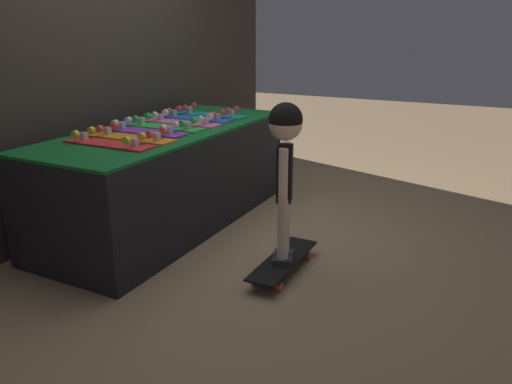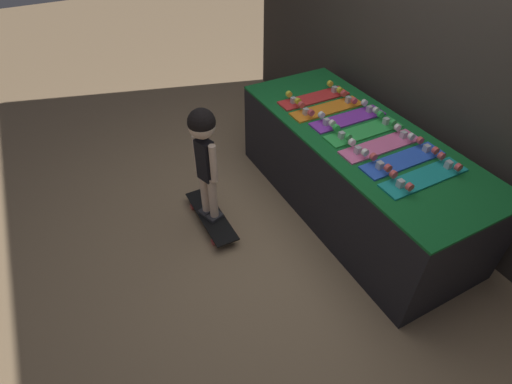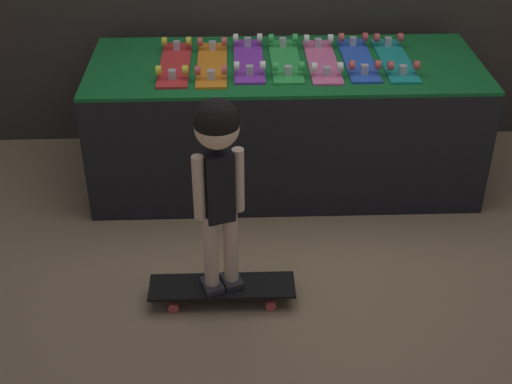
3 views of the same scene
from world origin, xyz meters
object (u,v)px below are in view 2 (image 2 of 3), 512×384
object	(u,v)px
skateboard_green_on_rack	(364,130)
child	(204,146)
skateboard_blue_on_rack	(403,159)
skateboard_pink_on_rack	(381,145)
skateboard_purple_on_rack	(348,118)
skateboard_teal_on_rack	(424,176)
skateboard_orange_on_rack	(327,108)
skateboard_red_on_rack	(314,97)
skateboard_on_floor	(211,216)

from	to	relation	value
skateboard_green_on_rack	child	distance (m)	1.24
skateboard_green_on_rack	skateboard_blue_on_rack	xyz separation A→B (m)	(0.43, 0.00, 0.00)
skateboard_green_on_rack	skateboard_pink_on_rack	size ratio (longest dim) A/B	1.00
skateboard_purple_on_rack	skateboard_pink_on_rack	distance (m)	0.43
skateboard_green_on_rack	skateboard_teal_on_rack	bearing A→B (deg)	-1.25
skateboard_blue_on_rack	skateboard_orange_on_rack	bearing A→B (deg)	-177.16
skateboard_teal_on_rack	skateboard_purple_on_rack	bearing A→B (deg)	178.27
skateboard_red_on_rack	skateboard_blue_on_rack	bearing A→B (deg)	1.70
skateboard_orange_on_rack	skateboard_purple_on_rack	world-z (taller)	same
skateboard_blue_on_rack	skateboard_teal_on_rack	bearing A→B (deg)	-3.82
skateboard_teal_on_rack	skateboard_orange_on_rack	bearing A→B (deg)	-178.49
skateboard_green_on_rack	skateboard_blue_on_rack	distance (m)	0.43
skateboard_pink_on_rack	skateboard_orange_on_rack	bearing A→B (deg)	-177.87
skateboard_orange_on_rack	child	xyz separation A→B (m)	(0.05, -1.14, 0.00)
skateboard_green_on_rack	child	bearing A→B (deg)	-107.84
child	skateboard_red_on_rack	bearing A→B (deg)	84.32
skateboard_green_on_rack	child	world-z (taller)	child
skateboard_pink_on_rack	skateboard_teal_on_rack	size ratio (longest dim) A/B	1.00
skateboard_purple_on_rack	skateboard_pink_on_rack	world-z (taller)	same
skateboard_purple_on_rack	child	bearing A→B (deg)	-97.98
skateboard_red_on_rack	child	bearing A→B (deg)	-77.31
skateboard_red_on_rack	skateboard_purple_on_rack	world-z (taller)	same
skateboard_pink_on_rack	skateboard_on_floor	world-z (taller)	skateboard_pink_on_rack
skateboard_purple_on_rack	skateboard_orange_on_rack	bearing A→B (deg)	-165.84
skateboard_blue_on_rack	child	world-z (taller)	child
skateboard_blue_on_rack	skateboard_pink_on_rack	bearing A→B (deg)	-175.06
skateboard_teal_on_rack	skateboard_on_floor	xyz separation A→B (m)	(-1.02, -1.17, -0.72)
skateboard_red_on_rack	skateboard_blue_on_rack	xyz separation A→B (m)	(1.07, 0.03, 0.00)
skateboard_purple_on_rack	skateboard_teal_on_rack	xyz separation A→B (m)	(0.85, -0.03, 0.00)
skateboard_blue_on_rack	skateboard_on_floor	size ratio (longest dim) A/B	0.92
skateboard_green_on_rack	skateboard_on_floor	size ratio (longest dim) A/B	0.92
skateboard_blue_on_rack	skateboard_on_floor	distance (m)	1.60
skateboard_pink_on_rack	skateboard_on_floor	size ratio (longest dim) A/B	0.92
skateboard_on_floor	child	xyz separation A→B (m)	(-0.00, -0.00, 0.72)
skateboard_purple_on_rack	child	distance (m)	1.21
skateboard_blue_on_rack	child	distance (m)	1.43
skateboard_orange_on_rack	skateboard_on_floor	bearing A→B (deg)	-87.69
skateboard_teal_on_rack	skateboard_blue_on_rack	bearing A→B (deg)	176.18
skateboard_pink_on_rack	skateboard_blue_on_rack	world-z (taller)	same
skateboard_purple_on_rack	child	size ratio (longest dim) A/B	0.66
skateboard_teal_on_rack	skateboard_on_floor	bearing A→B (deg)	-131.13
skateboard_on_floor	skateboard_green_on_rack	bearing A→B (deg)	72.16
skateboard_teal_on_rack	skateboard_on_floor	world-z (taller)	skateboard_teal_on_rack
skateboard_red_on_rack	skateboard_green_on_rack	size ratio (longest dim) A/B	1.00
skateboard_teal_on_rack	skateboard_on_floor	distance (m)	1.71
skateboard_red_on_rack	skateboard_orange_on_rack	size ratio (longest dim) A/B	1.00
skateboard_green_on_rack	skateboard_on_floor	xyz separation A→B (m)	(-0.38, -1.18, -0.72)
skateboard_green_on_rack	skateboard_blue_on_rack	bearing A→B (deg)	0.03
skateboard_green_on_rack	skateboard_pink_on_rack	distance (m)	0.21
skateboard_purple_on_rack	skateboard_teal_on_rack	bearing A→B (deg)	-1.73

